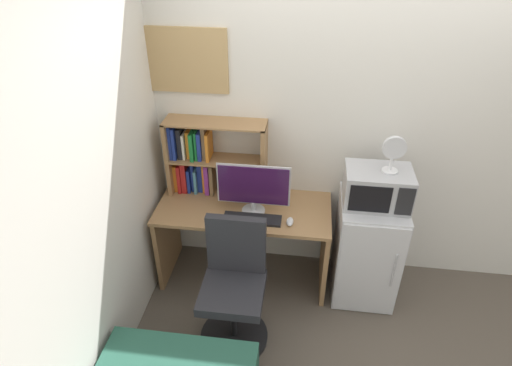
{
  "coord_description": "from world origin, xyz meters",
  "views": [
    {
      "loc": [
        -0.42,
        -2.97,
        2.68
      ],
      "look_at": [
        -0.78,
        -0.33,
        0.97
      ],
      "focal_mm": 30.14,
      "sensor_mm": 36.0,
      "label": 1
    }
  ],
  "objects_px": {
    "desk_fan": "(394,152)",
    "desk_chair": "(234,291)",
    "keyboard": "(252,219)",
    "mini_fridge": "(366,248)",
    "computer_mouse": "(290,222)",
    "wall_corkboard": "(181,60)",
    "microwave": "(377,187)",
    "monitor": "(253,187)",
    "hutch_bookshelf": "(202,157)"
  },
  "relations": [
    {
      "from": "computer_mouse",
      "to": "mini_fridge",
      "type": "height_order",
      "value": "mini_fridge"
    },
    {
      "from": "hutch_bookshelf",
      "to": "desk_fan",
      "type": "distance_m",
      "value": 1.43
    },
    {
      "from": "hutch_bookshelf",
      "to": "monitor",
      "type": "relative_size",
      "value": 1.42
    },
    {
      "from": "computer_mouse",
      "to": "microwave",
      "type": "distance_m",
      "value": 0.67
    },
    {
      "from": "desk_fan",
      "to": "desk_chair",
      "type": "height_order",
      "value": "desk_fan"
    },
    {
      "from": "monitor",
      "to": "computer_mouse",
      "type": "distance_m",
      "value": 0.37
    },
    {
      "from": "hutch_bookshelf",
      "to": "mini_fridge",
      "type": "distance_m",
      "value": 1.47
    },
    {
      "from": "desk_fan",
      "to": "desk_chair",
      "type": "relative_size",
      "value": 0.28
    },
    {
      "from": "desk_fan",
      "to": "mini_fridge",
      "type": "bearing_deg",
      "value": 177.74
    },
    {
      "from": "microwave",
      "to": "desk_fan",
      "type": "relative_size",
      "value": 1.71
    },
    {
      "from": "monitor",
      "to": "desk_chair",
      "type": "relative_size",
      "value": 0.57
    },
    {
      "from": "desk_chair",
      "to": "hutch_bookshelf",
      "type": "bearing_deg",
      "value": 115.63
    },
    {
      "from": "monitor",
      "to": "microwave",
      "type": "xyz_separation_m",
      "value": [
        0.89,
        0.02,
        0.06
      ]
    },
    {
      "from": "hutch_bookshelf",
      "to": "desk_chair",
      "type": "distance_m",
      "value": 1.06
    },
    {
      "from": "keyboard",
      "to": "desk_fan",
      "type": "relative_size",
      "value": 1.59
    },
    {
      "from": "monitor",
      "to": "mini_fridge",
      "type": "height_order",
      "value": "monitor"
    },
    {
      "from": "mini_fridge",
      "to": "computer_mouse",
      "type": "bearing_deg",
      "value": -167.48
    },
    {
      "from": "desk_chair",
      "to": "desk_fan",
      "type": "bearing_deg",
      "value": 28.89
    },
    {
      "from": "desk_fan",
      "to": "desk_chair",
      "type": "bearing_deg",
      "value": -151.11
    },
    {
      "from": "desk_fan",
      "to": "desk_chair",
      "type": "xyz_separation_m",
      "value": [
        -1.01,
        -0.56,
        -0.87
      ]
    },
    {
      "from": "microwave",
      "to": "wall_corkboard",
      "type": "relative_size",
      "value": 0.68
    },
    {
      "from": "microwave",
      "to": "computer_mouse",
      "type": "bearing_deg",
      "value": -167.21
    },
    {
      "from": "computer_mouse",
      "to": "desk_chair",
      "type": "xyz_separation_m",
      "value": [
        -0.35,
        -0.43,
        -0.32
      ]
    },
    {
      "from": "desk_fan",
      "to": "microwave",
      "type": "bearing_deg",
      "value": 175.01
    },
    {
      "from": "desk_chair",
      "to": "microwave",
      "type": "bearing_deg",
      "value": 30.7
    },
    {
      "from": "hutch_bookshelf",
      "to": "desk_fan",
      "type": "height_order",
      "value": "desk_fan"
    },
    {
      "from": "wall_corkboard",
      "to": "keyboard",
      "type": "bearing_deg",
      "value": -37.53
    },
    {
      "from": "computer_mouse",
      "to": "wall_corkboard",
      "type": "bearing_deg",
      "value": 152.33
    },
    {
      "from": "wall_corkboard",
      "to": "microwave",
      "type": "bearing_deg",
      "value": -12.06
    },
    {
      "from": "wall_corkboard",
      "to": "hutch_bookshelf",
      "type": "bearing_deg",
      "value": -34.72
    },
    {
      "from": "computer_mouse",
      "to": "desk_fan",
      "type": "height_order",
      "value": "desk_fan"
    },
    {
      "from": "keyboard",
      "to": "mini_fridge",
      "type": "xyz_separation_m",
      "value": [
        0.88,
        0.13,
        -0.3
      ]
    },
    {
      "from": "computer_mouse",
      "to": "desk_chair",
      "type": "height_order",
      "value": "desk_chair"
    },
    {
      "from": "hutch_bookshelf",
      "to": "desk_fan",
      "type": "bearing_deg",
      "value": -9.3
    },
    {
      "from": "desk_fan",
      "to": "desk_chair",
      "type": "distance_m",
      "value": 1.45
    },
    {
      "from": "mini_fridge",
      "to": "microwave",
      "type": "xyz_separation_m",
      "value": [
        0.0,
        0.0,
        0.57
      ]
    },
    {
      "from": "monitor",
      "to": "wall_corkboard",
      "type": "bearing_deg",
      "value": 149.86
    },
    {
      "from": "computer_mouse",
      "to": "wall_corkboard",
      "type": "relative_size",
      "value": 0.14
    },
    {
      "from": "keyboard",
      "to": "computer_mouse",
      "type": "xyz_separation_m",
      "value": [
        0.28,
        -0.01,
        0.01
      ]
    },
    {
      "from": "hutch_bookshelf",
      "to": "wall_corkboard",
      "type": "xyz_separation_m",
      "value": [
        -0.13,
        0.09,
        0.73
      ]
    },
    {
      "from": "monitor",
      "to": "mini_fridge",
      "type": "bearing_deg",
      "value": 1.01
    },
    {
      "from": "mini_fridge",
      "to": "desk_chair",
      "type": "xyz_separation_m",
      "value": [
        -0.95,
        -0.56,
        -0.01
      ]
    },
    {
      "from": "computer_mouse",
      "to": "wall_corkboard",
      "type": "height_order",
      "value": "wall_corkboard"
    },
    {
      "from": "mini_fridge",
      "to": "wall_corkboard",
      "type": "relative_size",
      "value": 1.27
    },
    {
      "from": "monitor",
      "to": "wall_corkboard",
      "type": "xyz_separation_m",
      "value": [
        -0.57,
        0.33,
        0.82
      ]
    },
    {
      "from": "hutch_bookshelf",
      "to": "desk_fan",
      "type": "relative_size",
      "value": 2.85
    },
    {
      "from": "computer_mouse",
      "to": "microwave",
      "type": "xyz_separation_m",
      "value": [
        0.6,
        0.14,
        0.27
      ]
    },
    {
      "from": "keyboard",
      "to": "desk_chair",
      "type": "height_order",
      "value": "desk_chair"
    },
    {
      "from": "computer_mouse",
      "to": "desk_chair",
      "type": "relative_size",
      "value": 0.1
    },
    {
      "from": "monitor",
      "to": "microwave",
      "type": "relative_size",
      "value": 1.17
    }
  ]
}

